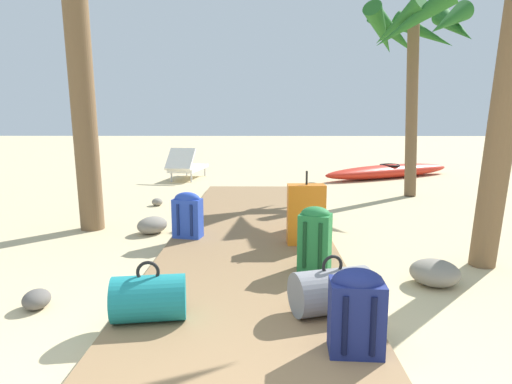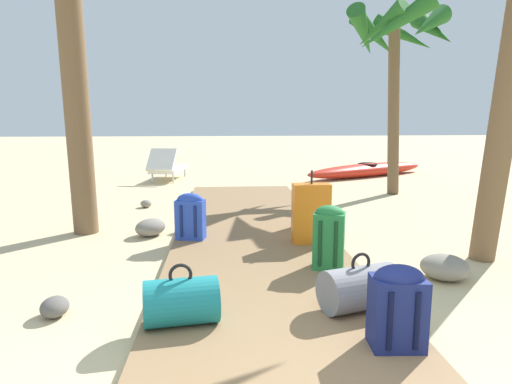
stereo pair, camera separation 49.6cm
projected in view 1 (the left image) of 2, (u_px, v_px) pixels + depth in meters
ground_plane at (249, 262)px, 4.70m from camera, size 60.00×60.00×0.00m
boardwalk at (251, 239)px, 5.46m from camera, size 1.90×7.69×0.08m
backpack_blue at (188, 214)px, 5.32m from camera, size 0.36×0.26×0.55m
duffel_bag_teal at (149, 298)px, 3.16m from camera, size 0.55×0.40×0.44m
suitcase_orange at (306, 214)px, 5.04m from camera, size 0.42×0.21×0.83m
backpack_green at (315, 237)px, 4.17m from camera, size 0.34×0.30×0.61m
backpack_navy at (356, 309)px, 2.71m from camera, size 0.34×0.26×0.53m
backpack_tan at (312, 205)px, 5.73m from camera, size 0.38×0.34×0.60m
duffel_bag_grey at (332, 291)px, 3.29m from camera, size 0.64×0.49×0.44m
palm_tree_far_right at (416, 37)px, 8.27m from camera, size 2.04×2.11×3.63m
lounge_chair at (187, 166)px, 10.74m from camera, size 0.83×1.62×0.78m
kayak at (389, 171)px, 11.09m from camera, size 3.72×2.42×0.34m
rock_right_near at (435, 273)px, 4.05m from camera, size 0.60×0.59×0.23m
rock_left_far at (152, 225)px, 5.84m from camera, size 0.51×0.54×0.22m
rock_left_mid at (157, 202)px, 7.65m from camera, size 0.24×0.25×0.13m
rock_left_near at (37, 299)px, 3.56m from camera, size 0.22×0.26×0.15m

